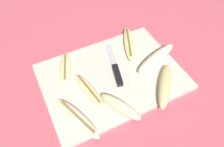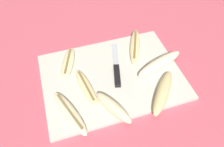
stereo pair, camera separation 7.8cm
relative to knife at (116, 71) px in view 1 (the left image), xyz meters
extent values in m
plane|color=#C65160|center=(-0.02, -0.01, -0.02)|extent=(4.00, 4.00, 0.00)
cube|color=beige|center=(-0.02, -0.01, -0.01)|extent=(0.49, 0.36, 0.01)
cube|color=black|center=(-0.01, -0.02, 0.00)|extent=(0.04, 0.09, 0.02)
cube|color=#B7BABF|center=(0.02, 0.08, -0.01)|extent=(0.05, 0.12, 0.00)
ellipsoid|color=beige|center=(-0.12, -0.04, 0.00)|extent=(0.06, 0.17, 0.02)
cube|color=olive|center=(-0.12, -0.04, 0.01)|extent=(0.03, 0.13, 0.00)
ellipsoid|color=beige|center=(0.16, -0.02, 0.01)|extent=(0.21, 0.10, 0.04)
ellipsoid|color=beige|center=(-0.16, 0.10, 0.00)|extent=(0.09, 0.16, 0.02)
cube|color=olive|center=(-0.16, 0.10, 0.01)|extent=(0.05, 0.12, 0.00)
ellipsoid|color=beige|center=(0.11, 0.10, 0.00)|extent=(0.12, 0.20, 0.02)
cube|color=brown|center=(0.11, 0.10, 0.01)|extent=(0.07, 0.15, 0.00)
ellipsoid|color=beige|center=(-0.19, -0.12, 0.00)|extent=(0.10, 0.19, 0.02)
cube|color=olive|center=(-0.19, -0.12, 0.02)|extent=(0.06, 0.14, 0.00)
ellipsoid|color=beige|center=(-0.06, -0.14, 0.01)|extent=(0.10, 0.15, 0.04)
ellipsoid|color=#DBC684|center=(0.11, -0.14, 0.01)|extent=(0.16, 0.17, 0.03)
camera|label=1|loc=(-0.24, -0.45, 0.60)|focal=35.00mm
camera|label=2|loc=(-0.17, -0.48, 0.60)|focal=35.00mm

